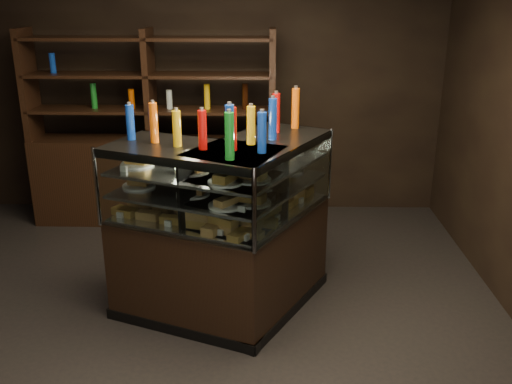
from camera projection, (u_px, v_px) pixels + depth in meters
The scene contains 7 objects.
ground at pixel (178, 326), 4.20m from camera, with size 5.00×5.00×0.00m, color black.
room_shell at pixel (164, 58), 3.55m from camera, with size 5.02×5.02×3.01m.
display_case at pixel (228, 258), 4.26m from camera, with size 1.71×1.37×1.33m.
food_display at pixel (227, 190), 4.08m from camera, with size 1.39×1.08×0.42m.
bottles_top at pixel (226, 124), 3.92m from camera, with size 1.23×0.94×0.30m.
potted_conifer at pixel (250, 201), 5.36m from camera, with size 0.38×0.38×0.82m.
back_shelving at pixel (155, 167), 5.94m from camera, with size 2.51×0.44×2.00m.
Camera 1 is at (0.66, -3.62, 2.33)m, focal length 40.00 mm.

